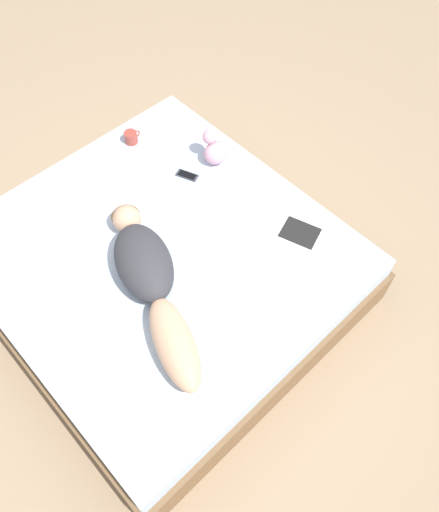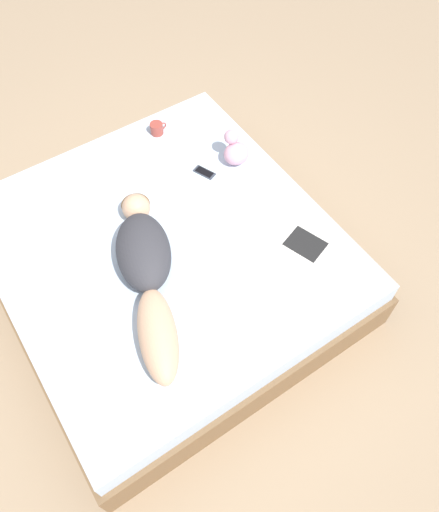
% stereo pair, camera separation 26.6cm
% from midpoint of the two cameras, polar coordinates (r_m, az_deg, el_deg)
% --- Properties ---
extents(ground_plane, '(12.00, 12.00, 0.00)m').
position_cam_midpoint_polar(ground_plane, '(3.41, -8.29, -3.65)').
color(ground_plane, '#9E8466').
extents(bed, '(1.99, 2.12, 0.45)m').
position_cam_midpoint_polar(bed, '(3.22, -8.77, -1.67)').
color(bed, brown).
rests_on(bed, ground_plane).
extents(person, '(0.63, 1.24, 0.22)m').
position_cam_midpoint_polar(person, '(2.81, -10.64, -2.80)').
color(person, tan).
rests_on(person, bed).
extents(open_magazine, '(0.62, 0.48, 0.01)m').
position_cam_midpoint_polar(open_magazine, '(3.00, 5.72, 0.69)').
color(open_magazine, silver).
rests_on(open_magazine, bed).
extents(coffee_mug, '(0.12, 0.09, 0.08)m').
position_cam_midpoint_polar(coffee_mug, '(3.63, -12.21, 13.02)').
color(coffee_mug, '#993D33').
rests_on(coffee_mug, bed).
extents(cell_phone, '(0.11, 0.16, 0.01)m').
position_cam_midpoint_polar(cell_phone, '(3.37, -6.01, 9.02)').
color(cell_phone, '#333842').
rests_on(cell_phone, bed).
extents(plush_toy, '(0.17, 0.19, 0.23)m').
position_cam_midpoint_polar(plush_toy, '(3.40, -2.82, 11.90)').
color(plush_toy, '#DB9EB2').
rests_on(plush_toy, bed).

